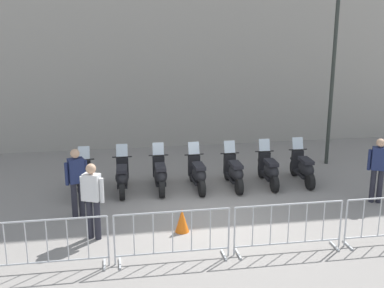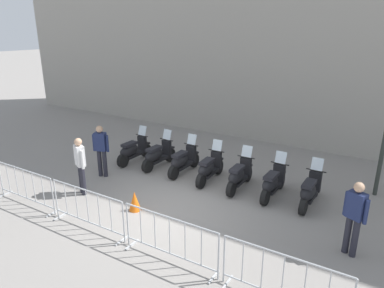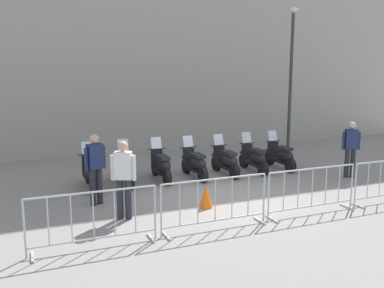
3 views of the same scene
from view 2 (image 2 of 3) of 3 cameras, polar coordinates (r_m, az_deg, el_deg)
name	(u,v)px [view 2 (image 2 of 3)]	position (r m, az deg, el deg)	size (l,w,h in m)	color
ground_plane	(173,209)	(9.95, -3.11, -10.27)	(120.00, 120.00, 0.00)	gray
motorcycle_0	(133,150)	(13.03, -9.40, -1.02)	(0.64, 1.72, 1.24)	black
motorcycle_1	(158,155)	(12.47, -5.51, -1.78)	(0.63, 1.72, 1.24)	black
motorcycle_2	(183,161)	(11.90, -1.48, -2.72)	(0.66, 1.72, 1.24)	black
motorcycle_3	(209,168)	(11.33, 2.75, -3.89)	(0.71, 1.71, 1.24)	black
motorcycle_4	(239,176)	(10.89, 7.50, -5.03)	(0.70, 1.71, 1.24)	black
motorcycle_5	(273,183)	(10.59, 12.74, -6.08)	(0.66, 1.72, 1.24)	black
motorcycle_6	(310,191)	(10.37, 18.28, -7.15)	(0.66, 1.72, 1.24)	black
barrier_segment_0	(25,187)	(10.94, -25.06, -6.21)	(2.29, 0.86, 1.07)	#B2B5B7
barrier_segment_1	(88,209)	(9.17, -16.32, -10.00)	(2.29, 0.86, 1.07)	#B2B5B7
barrier_segment_2	(170,239)	(7.76, -3.58, -14.94)	(2.29, 0.86, 1.07)	#B2B5B7
barrier_segment_3	(283,280)	(6.93, 14.25, -20.33)	(2.29, 0.86, 1.07)	#B2B5B7
officer_near_row_end	(355,215)	(8.44, 24.53, -10.22)	(0.54, 0.30, 1.73)	#23232D
officer_mid_plaza	(80,163)	(10.84, -17.39, -2.88)	(0.54, 0.30, 1.73)	#23232D
officer_by_barriers	(101,148)	(11.90, -14.32, -0.63)	(0.48, 0.37, 1.73)	#23232D
traffic_cone	(135,201)	(9.86, -9.13, -8.97)	(0.32, 0.32, 0.55)	orange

